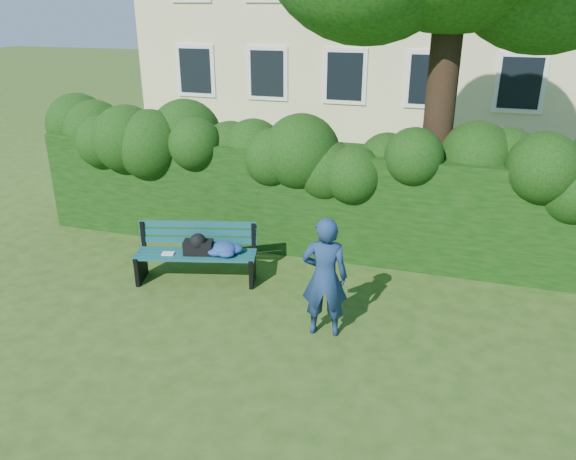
% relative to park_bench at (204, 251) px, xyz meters
% --- Properties ---
extents(ground, '(80.00, 80.00, 0.00)m').
position_rel_park_bench_xyz_m(ground, '(1.31, -0.47, -0.50)').
color(ground, '#2B4816').
rests_on(ground, ground).
extents(hedge, '(10.00, 1.00, 1.80)m').
position_rel_park_bench_xyz_m(hedge, '(1.31, 1.73, 0.40)').
color(hedge, black).
rests_on(hedge, ground).
extents(park_bench, '(1.91, 1.00, 0.89)m').
position_rel_park_bench_xyz_m(park_bench, '(0.00, 0.00, 0.00)').
color(park_bench, '#0E4449').
rests_on(park_bench, ground).
extents(man_reading, '(0.65, 0.48, 1.62)m').
position_rel_park_bench_xyz_m(man_reading, '(2.12, -0.90, 0.31)').
color(man_reading, navy).
rests_on(man_reading, ground).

